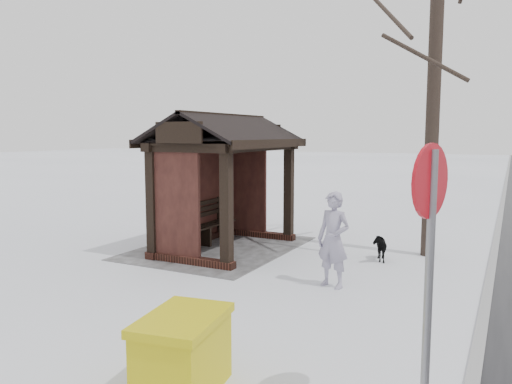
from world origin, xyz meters
TOP-DOWN VIEW (x-y plane):
  - ground at (0.00, 0.00)m, footprint 120.00×120.00m
  - kerb at (0.00, 5.50)m, footprint 120.00×0.15m
  - trampled_patch at (0.00, -0.20)m, footprint 4.20×3.20m
  - bus_shelter at (0.00, -0.16)m, footprint 3.60×2.40m
  - pedestrian at (1.60, 3.09)m, footprint 0.53×0.68m
  - dog at (-0.57, 3.36)m, footprint 0.77×0.55m
  - grit_bin at (5.72, 2.87)m, footprint 1.17×0.89m
  - road_sign at (5.22, 5.14)m, footprint 0.64×0.21m

SIDE VIEW (x-z plane):
  - ground at x=0.00m, z-range 0.00..0.00m
  - trampled_patch at x=0.00m, z-range 0.00..0.02m
  - kerb at x=0.00m, z-range -0.02..0.04m
  - dog at x=-0.57m, z-range 0.00..0.60m
  - grit_bin at x=5.72m, z-range 0.01..0.82m
  - pedestrian at x=1.60m, z-range 0.00..1.66m
  - road_sign at x=5.22m, z-range 0.54..3.10m
  - bus_shelter at x=0.00m, z-range 0.62..3.71m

